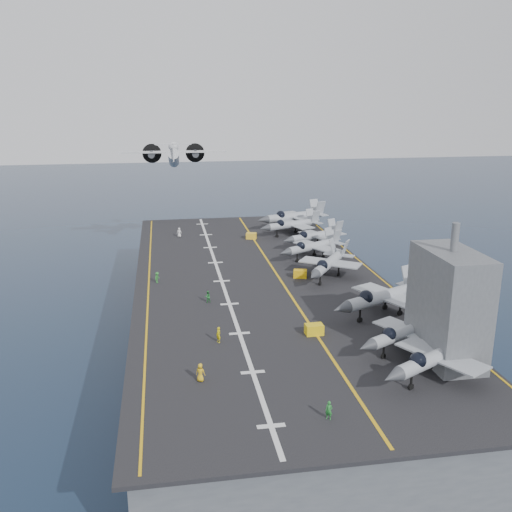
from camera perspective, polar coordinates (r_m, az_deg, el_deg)
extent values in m
plane|color=#142135|center=(91.94, 0.41, -8.50)|extent=(500.00, 500.00, 0.00)
cube|color=#56595E|center=(89.99, 0.42, -5.60)|extent=(36.00, 90.00, 10.00)
cube|color=black|center=(88.21, 0.43, -2.45)|extent=(38.00, 92.00, 0.40)
cube|color=gold|center=(88.68, 2.34, -2.22)|extent=(0.35, 90.00, 0.02)
cube|color=silver|center=(87.36, -3.46, -2.52)|extent=(0.50, 90.00, 0.02)
cube|color=gold|center=(87.00, -10.69, -2.86)|extent=(0.25, 90.00, 0.02)
cube|color=gold|center=(92.97, 11.74, -1.68)|extent=(0.25, 90.00, 0.02)
imported|color=gold|center=(58.07, -5.58, -11.52)|extent=(1.35, 1.14, 1.90)
imported|color=#D6C20C|center=(66.26, -3.77, -7.87)|extent=(1.19, 1.35, 1.87)
imported|color=#227C31|center=(78.59, -4.86, -4.06)|extent=(1.14, 0.91, 1.67)
imported|color=#29822D|center=(87.55, -9.85, -2.13)|extent=(1.10, 1.21, 1.68)
imported|color=silver|center=(114.78, -7.69, 2.36)|extent=(1.20, 0.87, 1.89)
imported|color=#227F2E|center=(52.23, 7.31, -15.06)|extent=(1.25, 1.15, 1.73)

